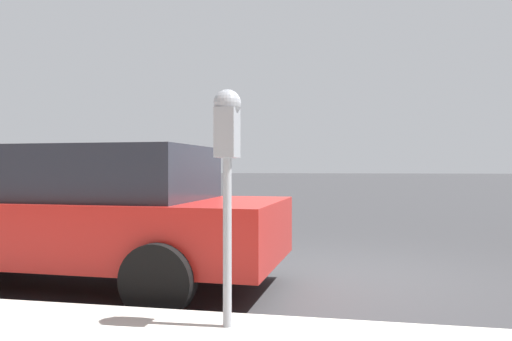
# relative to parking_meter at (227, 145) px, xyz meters

# --- Properties ---
(ground_plane) EXTENTS (220.00, 220.00, 0.00)m
(ground_plane) POSITION_rel_parking_meter_xyz_m (2.53, -0.54, -1.42)
(ground_plane) COLOR #333335
(parking_meter) EXTENTS (0.21, 0.19, 1.63)m
(parking_meter) POSITION_rel_parking_meter_xyz_m (0.00, 0.00, 0.00)
(parking_meter) COLOR gray
(parking_meter) RESTS_ON sidewalk
(car_red) EXTENTS (2.09, 4.60, 1.49)m
(car_red) POSITION_rel_parking_meter_xyz_m (1.56, 2.10, -0.64)
(car_red) COLOR #B21E19
(car_red) RESTS_ON ground_plane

